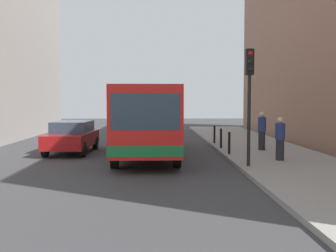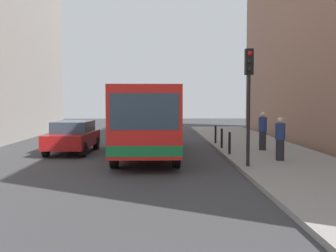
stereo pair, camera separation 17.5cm
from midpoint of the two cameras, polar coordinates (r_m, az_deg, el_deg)
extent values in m
plane|color=#38383A|center=(16.95, -2.32, -4.86)|extent=(80.00, 80.00, 0.00)
cube|color=gray|center=(17.67, 15.52, -4.40)|extent=(4.40, 40.00, 0.15)
cube|color=red|center=(19.13, -2.66, 1.36)|extent=(2.70, 11.04, 2.50)
cube|color=#197238|center=(19.19, -2.65, -1.47)|extent=(2.72, 11.06, 0.36)
cube|color=#2D3D4C|center=(13.64, -2.88, 1.97)|extent=(2.26, 0.10, 1.20)
cube|color=#2D3D4C|center=(19.62, -2.65, 2.44)|extent=(2.69, 9.44, 1.00)
cylinder|color=black|center=(15.37, 1.44, -3.84)|extent=(0.30, 1.00, 1.00)
cylinder|color=black|center=(15.40, -7.00, -3.85)|extent=(0.30, 1.00, 1.00)
cylinder|color=black|center=(23.12, 0.24, -1.37)|extent=(0.30, 1.00, 1.00)
cylinder|color=black|center=(23.14, -5.36, -1.38)|extent=(0.30, 1.00, 1.00)
cube|color=maroon|center=(20.23, -12.56, -1.75)|extent=(1.95, 4.46, 0.64)
cube|color=#2D3D4C|center=(20.33, -12.48, -0.09)|extent=(1.69, 2.52, 0.52)
cylinder|color=black|center=(18.62, -11.16, -3.17)|extent=(0.24, 0.65, 0.64)
cylinder|color=black|center=(19.03, -16.00, -3.10)|extent=(0.24, 0.65, 0.64)
cylinder|color=black|center=(21.55, -9.49, -2.25)|extent=(0.24, 0.65, 0.64)
cylinder|color=black|center=(21.90, -13.72, -2.21)|extent=(0.24, 0.65, 0.64)
cube|color=#A5A8AD|center=(30.58, -1.51, 0.09)|extent=(1.81, 4.41, 0.64)
cube|color=#2D3D4C|center=(30.70, -1.51, 1.18)|extent=(1.61, 2.47, 0.52)
cylinder|color=black|center=(29.11, 0.08, -0.72)|extent=(0.22, 0.64, 0.64)
cylinder|color=black|center=(29.13, -3.15, -0.72)|extent=(0.22, 0.64, 0.64)
cylinder|color=black|center=(32.10, -0.02, -0.32)|extent=(0.22, 0.64, 0.64)
cylinder|color=black|center=(32.12, -2.94, -0.32)|extent=(0.22, 0.64, 0.64)
cylinder|color=black|center=(14.97, 11.19, 0.70)|extent=(0.12, 0.12, 3.20)
cube|color=black|center=(15.02, 11.28, 8.54)|extent=(0.28, 0.24, 0.90)
sphere|color=red|center=(14.92, 11.40, 9.65)|extent=(0.16, 0.16, 0.16)
sphere|color=black|center=(14.89, 11.39, 8.58)|extent=(0.16, 0.16, 0.16)
sphere|color=black|center=(14.87, 11.38, 7.51)|extent=(0.16, 0.16, 0.16)
cylinder|color=black|center=(18.30, 8.63, -2.30)|extent=(0.11, 0.11, 0.95)
cylinder|color=black|center=(20.54, 7.55, -1.66)|extent=(0.11, 0.11, 0.95)
cylinder|color=black|center=(22.80, 6.70, -1.15)|extent=(0.11, 0.11, 0.95)
cylinder|color=#26262D|center=(16.79, 15.25, -3.14)|extent=(0.32, 0.32, 0.81)
cylinder|color=navy|center=(16.72, 15.29, -0.69)|extent=(0.38, 0.38, 0.63)
sphere|color=beige|center=(16.70, 15.32, 0.77)|extent=(0.22, 0.22, 0.22)
cylinder|color=#26262D|center=(20.04, 12.96, -1.97)|extent=(0.32, 0.32, 0.87)
cylinder|color=navy|center=(19.98, 12.99, 0.22)|extent=(0.38, 0.38, 0.67)
sphere|color=beige|center=(19.96, 13.01, 1.52)|extent=(0.24, 0.24, 0.24)
camera|label=1|loc=(0.09, -89.71, 0.02)|focal=44.88mm
camera|label=2|loc=(0.09, 90.29, -0.02)|focal=44.88mm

